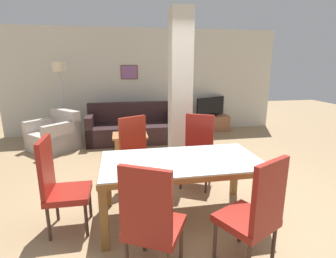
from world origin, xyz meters
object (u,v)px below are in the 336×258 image
Objects in this scene: bottle at (137,128)px; tv_stand at (210,123)px; dining_chair_far_right at (198,149)px; tv_screen at (210,107)px; dining_chair_head_left at (59,183)px; coffee_table at (130,145)px; sofa at (132,129)px; dining_table at (181,171)px; floor_lamp at (59,75)px; dining_chair_near_right at (255,211)px; armchair at (55,136)px; dining_chair_far_left at (137,152)px; dining_chair_near_left at (151,220)px.

tv_stand is at bearing 36.05° from bottle.
dining_chair_far_right is 1.21× the size of tv_screen.
dining_chair_head_left is 2.51m from coffee_table.
dining_chair_far_right is (1.83, 0.87, 0.00)m from dining_chair_head_left.
sofa reaches higher than coffee_table.
coffee_table is (-0.51, 2.34, -0.38)m from dining_table.
floor_lamp is (-3.78, -0.22, 0.89)m from tv_screen.
dining_chair_near_right is at bearing 51.90° from tv_screen.
dining_chair_far_right is 3.37m from armchair.
dining_table is at bearing 90.00° from dining_chair_near_right.
dining_chair_far_left is at bearing -61.20° from floor_lamp.
tv_stand is at bearing 141.85° from dining_chair_head_left.
armchair is (-1.64, 3.90, -0.27)m from dining_chair_near_left.
dining_chair_far_right is (0.46, 0.87, -0.04)m from dining_table.
bottle is at bearing 98.40° from dining_table.
dining_chair_near_right is at bearing 117.90° from dining_chair_far_right.
coffee_table is (0.86, 2.34, -0.34)m from dining_chair_head_left.
tv_stand is at bearing -120.39° from armchair.
tv_stand is (1.28, 3.09, -0.36)m from dining_chair_far_right.
dining_chair_near_right is 5.03m from tv_screen.
dining_chair_far_left is 1.00× the size of dining_chair_head_left.
tv_screen is at bearing 141.85° from dining_chair_head_left.
coffee_table is at bearing -42.68° from floor_lamp.
sofa is at bearing -118.51° from dining_chair_far_left.
dining_chair_near_left is at bearing -118.18° from dining_table.
dining_chair_near_left is at bearing 89.88° from dining_chair_far_right.
floor_lamp reaches higher than sofa.
dining_chair_near_left is 5.31m from tv_stand.
floor_lamp reaches higher than coffee_table.
dining_table is 1.73× the size of dining_chair_far_right.
dining_chair_head_left is at bearing 74.12° from sofa.
armchair is 1.75× the size of coffee_table.
dining_chair_near_right reaches higher than armchair.
dining_table is at bearing -81.60° from bottle.
dining_chair_far_left is at bearing 31.08° from tv_screen.
floor_lamp is at bearing -20.01° from tv_screen.
sofa is (-0.88, 4.24, -0.26)m from dining_chair_near_right.
dining_chair_near_left is 1.21× the size of tv_screen.
bottle is at bearing -153.12° from armchair.
dining_chair_far_right is 0.58× the size of floor_lamp.
dining_table is at bearing 90.00° from dining_chair_near_left.
coffee_table is at bearing 79.71° from dining_chair_near_right.
coffee_table is 2.81m from tv_screen.
dining_chair_head_left is (-1.37, 0.00, -0.04)m from dining_table.
tv_stand is (1.74, 3.96, -0.40)m from dining_table.
dining_chair_near_left reaches higher than bottle.
sofa reaches higher than armchair.
tv_screen reaches higher than dining_table.
dining_chair_near_left is 0.89× the size of armchair.
dining_chair_near_right is 0.52× the size of sofa.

